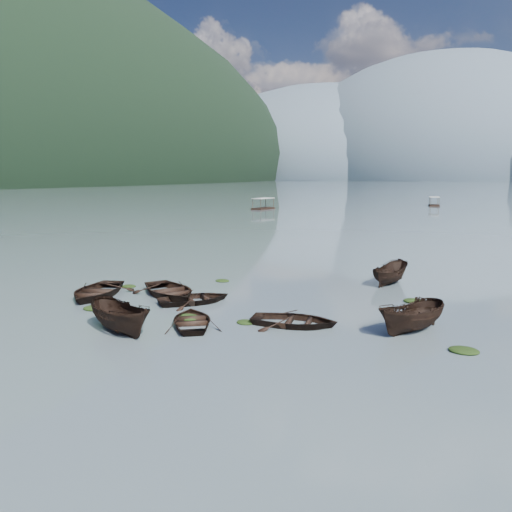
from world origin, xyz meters
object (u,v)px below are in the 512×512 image
at_px(rowboat_0, 97,296).
at_px(pontoon_left, 263,209).
at_px(pontoon_centre, 434,206).
at_px(rowboat_3, 193,325).

distance_m(rowboat_0, pontoon_left, 77.71).
bearing_deg(rowboat_0, pontoon_left, 89.64).
xyz_separation_m(rowboat_0, pontoon_left, (-21.86, 74.57, 0.00)).
relative_size(rowboat_0, pontoon_centre, 0.92).
bearing_deg(rowboat_3, rowboat_0, -50.58).
bearing_deg(pontoon_left, rowboat_0, -65.50).
bearing_deg(rowboat_3, pontoon_centre, -124.47).
height_order(rowboat_0, rowboat_3, rowboat_0).
distance_m(rowboat_0, rowboat_3, 8.60).
relative_size(rowboat_0, pontoon_left, 0.84).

